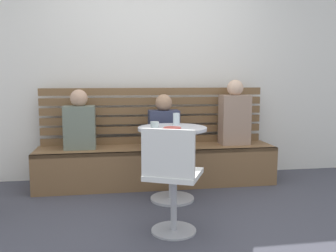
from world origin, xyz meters
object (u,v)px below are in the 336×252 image
object	(u,v)px
plate_small	(172,128)
person_child_left	(164,124)
cup_glass_tall	(176,119)
person_adult	(235,115)
white_chair	(172,177)
person_child_middle	(80,123)
cafe_table	(172,149)
cup_glass_short	(155,126)
booth_bench	(157,166)

from	to	relation	value
plate_small	person_child_left	bearing A→B (deg)	89.03
cup_glass_tall	person_adult	bearing A→B (deg)	27.13
white_chair	person_child_middle	bearing A→B (deg)	119.67
cup_glass_tall	person_child_middle	bearing A→B (deg)	158.96
white_chair	plate_small	world-z (taller)	white_chair
white_chair	plate_small	distance (m)	0.78
cafe_table	plate_small	distance (m)	0.25
cup_glass_short	plate_small	world-z (taller)	cup_glass_short
white_chair	person_child_left	distance (m)	1.37
person_child_left	person_child_middle	size ratio (longest dim) A/B	0.91
booth_bench	cup_glass_short	size ratio (longest dim) A/B	33.75
booth_bench	white_chair	bearing A→B (deg)	-92.63
cafe_table	white_chair	xyz separation A→B (m)	(-0.14, -0.81, -0.05)
person_adult	plate_small	world-z (taller)	person_adult
cafe_table	person_child_left	world-z (taller)	person_child_left
person_child_left	person_child_middle	world-z (taller)	person_child_middle
cafe_table	person_child_left	size ratio (longest dim) A/B	1.23
booth_bench	plate_small	size ratio (longest dim) A/B	15.88
cup_glass_tall	plate_small	size ratio (longest dim) A/B	0.71
booth_bench	person_child_middle	xyz separation A→B (m)	(-0.86, 0.03, 0.51)
person_adult	plate_small	size ratio (longest dim) A/B	4.49
person_child_middle	plate_small	size ratio (longest dim) A/B	3.87
booth_bench	cup_glass_tall	bearing A→B (deg)	-66.34
cup_glass_short	plate_small	bearing A→B (deg)	26.19
person_adult	booth_bench	bearing A→B (deg)	-177.73
person_child_middle	booth_bench	bearing A→B (deg)	-2.10
person_child_left	white_chair	bearing A→B (deg)	-95.83
plate_small	person_adult	bearing A→B (deg)	38.41
person_adult	plate_small	distance (m)	1.11
booth_bench	cafe_table	world-z (taller)	cafe_table
person_child_middle	cup_glass_tall	size ratio (longest dim) A/B	5.48
person_child_middle	plate_small	world-z (taller)	person_child_middle
booth_bench	person_child_left	distance (m)	0.49
person_adult	person_child_middle	world-z (taller)	person_adult
booth_bench	cafe_table	bearing A→B (deg)	-81.73
cafe_table	person_child_middle	size ratio (longest dim) A/B	1.12
white_chair	cup_glass_tall	distance (m)	1.08
booth_bench	person_child_left	size ratio (longest dim) A/B	4.49
white_chair	plate_small	bearing A→B (deg)	79.96
cafe_table	cup_glass_short	world-z (taller)	cup_glass_short
booth_bench	plate_small	xyz separation A→B (m)	(0.06, -0.65, 0.52)
booth_bench	cafe_table	xyz separation A→B (m)	(0.08, -0.56, 0.30)
person_adult	cup_glass_short	world-z (taller)	person_adult
cup_glass_tall	plate_small	world-z (taller)	cup_glass_tall
person_child_middle	cup_glass_tall	world-z (taller)	person_child_middle
cafe_table	person_adult	bearing A→B (deg)	34.96
booth_bench	person_adult	bearing A→B (deg)	2.27
booth_bench	person_child_middle	bearing A→B (deg)	177.90
white_chair	person_child_left	size ratio (longest dim) A/B	1.41
person_child_middle	cup_glass_short	distance (m)	1.07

